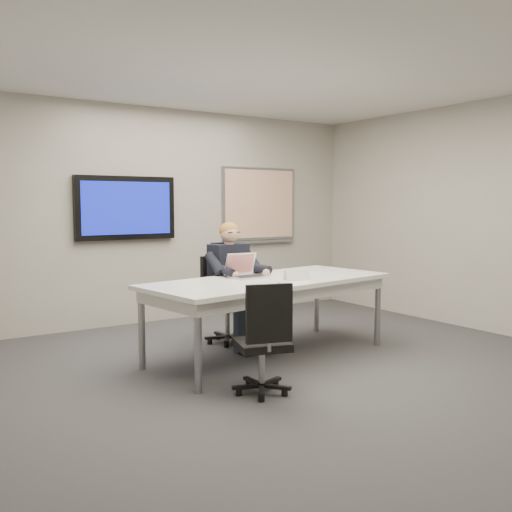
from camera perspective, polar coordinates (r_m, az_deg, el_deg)
floor at (r=5.29m, az=4.61°, el=-11.89°), size 6.00×6.00×0.02m
ceiling at (r=5.20m, az=4.85°, el=19.06°), size 6.00×6.00×0.02m
wall_back at (r=7.63m, az=-9.50°, el=4.03°), size 6.00×0.02×2.80m
wall_right at (r=7.31m, az=23.47°, el=3.61°), size 0.02×6.00×2.80m
conference_table at (r=5.78m, az=1.31°, el=-3.19°), size 2.71×1.41×0.80m
tv_display at (r=7.39m, az=-12.88°, el=4.70°), size 1.30×0.09×0.80m
whiteboard at (r=8.36m, az=0.33°, el=5.10°), size 1.25×0.08×1.10m
office_chair_far at (r=6.43m, az=-3.17°, el=-5.97°), size 0.59×0.59×0.98m
office_chair_near at (r=4.71m, az=0.73°, el=-10.35°), size 0.56×0.56×0.94m
seated_person at (r=6.19m, az=-1.91°, el=-4.13°), size 0.44×0.75×1.35m
laptop at (r=5.88m, az=-1.10°, el=-1.54°), size 0.35×0.32×0.25m
name_tent at (r=5.69m, az=4.07°, el=-1.92°), size 0.25×0.14×0.10m
pen at (r=5.35m, az=2.61°, el=-2.83°), size 0.04×0.15×0.01m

